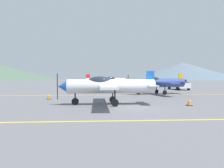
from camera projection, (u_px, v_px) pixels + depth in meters
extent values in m
plane|color=slate|center=(131.00, 106.00, 14.56)|extent=(400.00, 400.00, 0.00)
cube|color=yellow|center=(148.00, 121.00, 9.68)|extent=(80.00, 0.16, 0.01)
cube|color=yellow|center=(119.00, 95.00, 23.50)|extent=(80.00, 0.16, 0.01)
cylinder|color=silver|center=(111.00, 86.00, 15.24)|extent=(6.27, 1.05, 1.01)
cone|color=blue|center=(63.00, 86.00, 14.99)|extent=(0.65, 0.87, 0.86)
cube|color=black|center=(57.00, 86.00, 14.97)|extent=(0.04, 0.11, 1.84)
ellipsoid|color=#1E2833|center=(100.00, 82.00, 15.17)|extent=(1.85, 0.84, 0.83)
cube|color=silver|center=(106.00, 86.00, 15.21)|extent=(1.06, 8.11, 0.15)
cube|color=silver|center=(150.00, 86.00, 15.45)|extent=(0.66, 2.40, 0.09)
cube|color=blue|center=(150.00, 79.00, 15.43)|extent=(0.58, 0.11, 1.11)
cylinder|color=black|center=(75.00, 95.00, 15.08)|extent=(0.09, 0.09, 0.93)
cylinder|color=black|center=(75.00, 101.00, 15.09)|extent=(0.52, 0.11, 0.52)
cylinder|color=black|center=(113.00, 94.00, 16.29)|extent=(0.09, 0.09, 0.93)
cylinder|color=black|center=(113.00, 100.00, 16.30)|extent=(0.52, 0.11, 0.52)
cylinder|color=black|center=(115.00, 96.00, 14.27)|extent=(0.09, 0.09, 0.93)
cylinder|color=black|center=(115.00, 103.00, 14.28)|extent=(0.52, 0.11, 0.52)
cylinder|color=#33478C|center=(159.00, 83.00, 24.63)|extent=(6.34, 2.24, 1.01)
cone|color=#F2A519|center=(131.00, 83.00, 23.72)|extent=(0.80, 0.97, 0.86)
cube|color=black|center=(128.00, 83.00, 23.62)|extent=(0.06, 0.12, 1.84)
ellipsoid|color=#1E2833|center=(153.00, 80.00, 24.40)|extent=(1.97, 1.18, 0.83)
cube|color=#33478C|center=(156.00, 82.00, 24.53)|extent=(2.61, 8.14, 0.15)
cube|color=#33478C|center=(181.00, 82.00, 25.38)|extent=(1.11, 2.48, 0.09)
cube|color=#F2A519|center=(181.00, 78.00, 25.37)|extent=(0.59, 0.22, 1.11)
cylinder|color=black|center=(138.00, 88.00, 23.97)|extent=(0.09, 0.09, 0.93)
cylinder|color=black|center=(138.00, 92.00, 23.98)|extent=(0.53, 0.21, 0.52)
cylinder|color=black|center=(156.00, 88.00, 25.67)|extent=(0.09, 0.09, 0.93)
cylinder|color=black|center=(156.00, 91.00, 25.69)|extent=(0.53, 0.21, 0.52)
cylinder|color=black|center=(165.00, 88.00, 23.72)|extent=(0.09, 0.09, 0.93)
cylinder|color=black|center=(165.00, 93.00, 23.74)|extent=(0.53, 0.21, 0.52)
cylinder|color=silver|center=(106.00, 81.00, 33.96)|extent=(6.34, 2.18, 1.01)
cone|color=red|center=(126.00, 81.00, 34.84)|extent=(0.80, 0.97, 0.86)
cube|color=black|center=(128.00, 81.00, 34.93)|extent=(0.06, 0.12, 1.84)
ellipsoid|color=#1E2833|center=(111.00, 79.00, 34.16)|extent=(1.97, 1.16, 0.83)
cube|color=silver|center=(108.00, 81.00, 34.05)|extent=(2.53, 8.15, 0.15)
cube|color=silver|center=(88.00, 81.00, 33.23)|extent=(1.09, 2.47, 0.09)
cube|color=red|center=(88.00, 78.00, 33.22)|extent=(0.59, 0.22, 1.11)
cylinder|color=black|center=(121.00, 85.00, 34.64)|extent=(0.09, 0.09, 0.93)
cylinder|color=black|center=(121.00, 88.00, 34.65)|extent=(0.53, 0.21, 0.52)
cylinder|color=black|center=(106.00, 85.00, 32.96)|extent=(0.09, 0.09, 0.93)
cylinder|color=black|center=(106.00, 88.00, 32.97)|extent=(0.53, 0.21, 0.52)
cylinder|color=black|center=(103.00, 85.00, 34.91)|extent=(0.09, 0.09, 0.93)
cylinder|color=black|center=(103.00, 88.00, 34.93)|extent=(0.53, 0.21, 0.52)
cube|color=white|center=(179.00, 85.00, 33.62)|extent=(2.28, 4.48, 0.75)
cube|color=black|center=(178.00, 81.00, 33.74)|extent=(1.85, 2.57, 0.55)
cylinder|color=black|center=(178.00, 88.00, 32.07)|extent=(0.29, 0.66, 0.64)
cylinder|color=black|center=(188.00, 88.00, 32.40)|extent=(0.29, 0.66, 0.64)
cylinder|color=black|center=(169.00, 87.00, 34.86)|extent=(0.29, 0.66, 0.64)
cylinder|color=black|center=(179.00, 87.00, 35.19)|extent=(0.29, 0.66, 0.64)
cube|color=black|center=(49.00, 99.00, 19.11)|extent=(0.36, 0.36, 0.04)
cone|color=orange|center=(49.00, 96.00, 19.10)|extent=(0.29, 0.29, 0.55)
cylinder|color=white|center=(49.00, 95.00, 19.10)|extent=(0.20, 0.20, 0.08)
cube|color=black|center=(189.00, 105.00, 14.78)|extent=(0.36, 0.36, 0.04)
cone|color=orange|center=(189.00, 101.00, 14.77)|extent=(0.29, 0.29, 0.55)
cylinder|color=white|center=(189.00, 101.00, 14.77)|extent=(0.20, 0.20, 0.08)
cone|color=#4C6651|center=(1.00, 72.00, 146.68)|extent=(78.84, 78.84, 10.55)
cone|color=slate|center=(182.00, 71.00, 170.90)|extent=(86.51, 86.51, 13.93)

